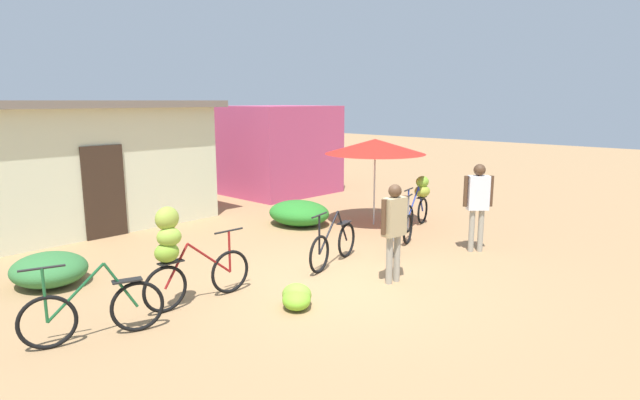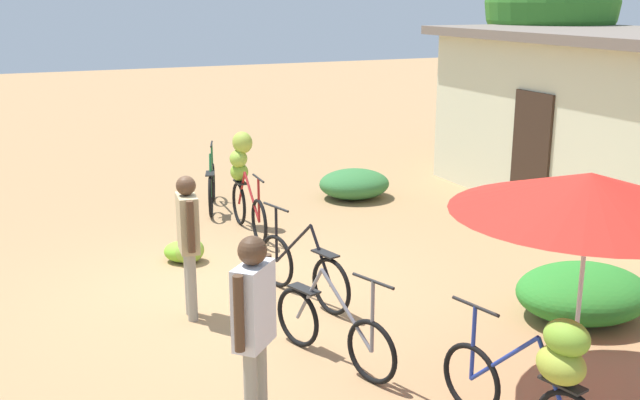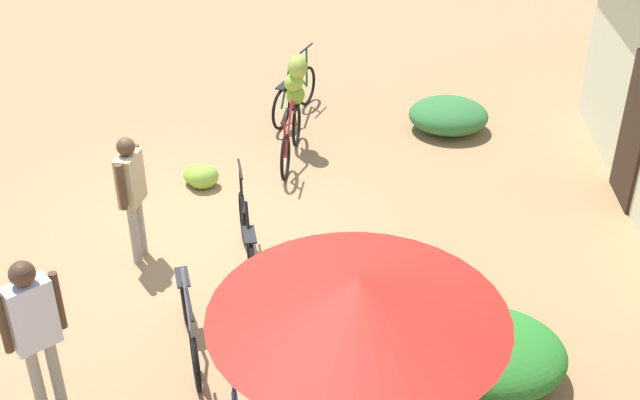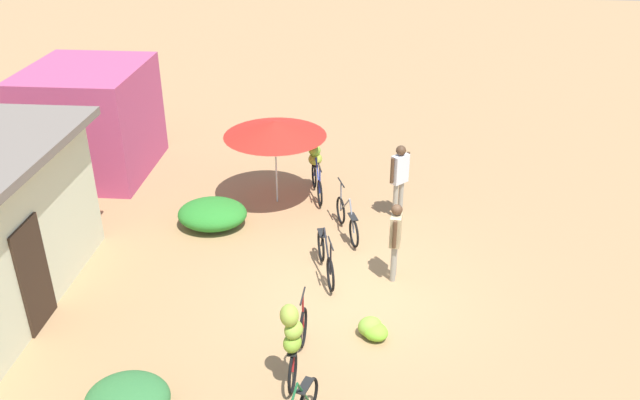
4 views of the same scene
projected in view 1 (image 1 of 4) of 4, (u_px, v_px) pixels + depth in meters
The scene contains 14 objects.
ground_plane at pixel (347, 280), 8.67m from camera, with size 60.00×60.00×0.00m, color #A27B50.
building_low at pixel (71, 163), 12.21m from camera, with size 6.35×3.78×2.94m.
shop_pink at pixel (278, 150), 16.64m from camera, with size 3.20×2.80×2.77m, color #B8446F.
hedge_bush_front_left at pixel (49, 269), 8.39m from camera, with size 1.15×1.27×0.51m, color #327037.
hedge_bush_front_right at pixel (299, 213), 12.45m from camera, with size 1.31×1.55×0.58m, color #2A7F2A.
market_umbrella at pixel (375, 146), 12.19m from camera, with size 2.37×2.37×2.05m.
bicycle_leftmost at pixel (94, 312), 6.42m from camera, with size 1.63×0.58×1.03m.
bicycle_near_pile at pixel (180, 251), 7.37m from camera, with size 1.77×0.42×1.50m.
bicycle_center_loaded at pixel (333, 245), 9.40m from camera, with size 1.68×0.48×1.04m.
bicycle_by_shop at pixel (401, 233), 10.31m from camera, with size 1.60×0.58×1.02m.
bicycle_rightmost at pixel (420, 197), 12.26m from camera, with size 1.59×0.48×1.18m.
banana_pile_on_ground at pixel (297, 297), 7.48m from camera, with size 0.67×0.68×0.33m.
person_vendor at pixel (394, 223), 8.35m from camera, with size 0.58×0.24×1.63m.
person_bystander at pixel (478, 198), 10.09m from camera, with size 0.43×0.43×1.74m.
Camera 1 is at (-6.31, -5.35, 2.94)m, focal length 29.22 mm.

